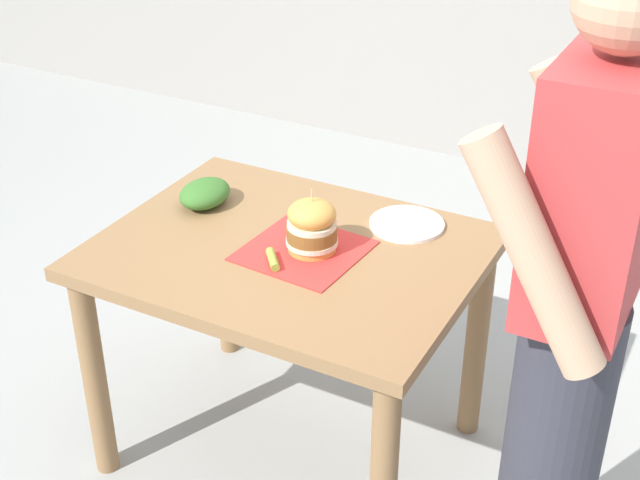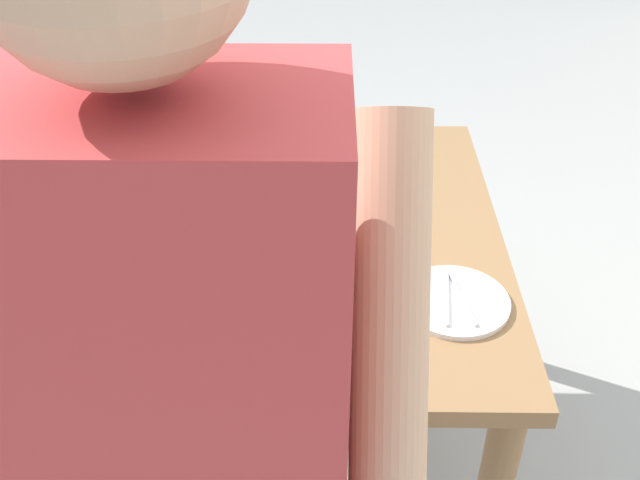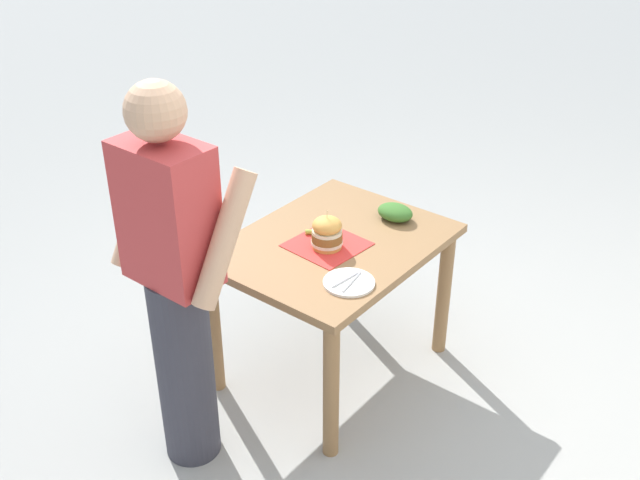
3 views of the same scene
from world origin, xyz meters
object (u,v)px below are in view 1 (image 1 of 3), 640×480
(side_plate_with_forks, at_px, (407,224))
(side_salad, at_px, (205,193))
(sandwich, at_px, (312,226))
(diner_across_table, at_px, (575,308))
(pickle_spear, at_px, (273,259))
(patio_table, at_px, (289,285))

(side_plate_with_forks, relative_size, side_salad, 1.22)
(sandwich, relative_size, diner_across_table, 0.11)
(sandwich, relative_size, side_plate_with_forks, 0.85)
(pickle_spear, height_order, side_salad, side_salad)
(pickle_spear, bearing_deg, side_salad, -119.74)
(side_salad, relative_size, diner_across_table, 0.11)
(sandwich, height_order, pickle_spear, sandwich)
(sandwich, height_order, side_salad, sandwich)
(side_salad, height_order, diner_across_table, diner_across_table)
(pickle_spear, xyz_separation_m, side_plate_with_forks, (-0.37, 0.24, -0.01))
(patio_table, distance_m, side_salad, 0.40)
(side_plate_with_forks, xyz_separation_m, side_salad, (0.16, -0.60, 0.03))
(patio_table, distance_m, pickle_spear, 0.17)
(patio_table, distance_m, sandwich, 0.22)
(pickle_spear, bearing_deg, side_plate_with_forks, 147.48)
(pickle_spear, relative_size, side_salad, 0.52)
(side_salad, xyz_separation_m, diner_across_table, (0.25, 1.17, 0.10))
(sandwich, distance_m, pickle_spear, 0.14)
(sandwich, distance_m, diner_across_table, 0.77)
(patio_table, relative_size, side_plate_with_forks, 4.79)
(sandwich, xyz_separation_m, diner_across_table, (0.16, 0.75, 0.06))
(patio_table, relative_size, sandwich, 5.63)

